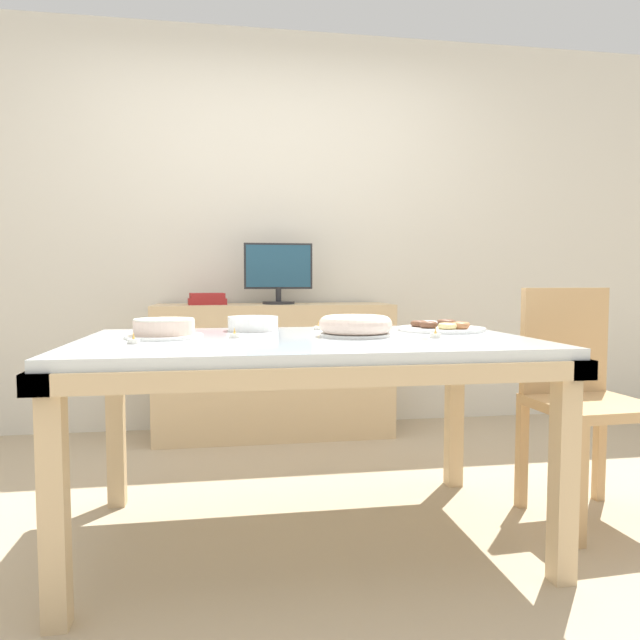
{
  "coord_description": "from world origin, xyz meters",
  "views": [
    {
      "loc": [
        -0.29,
        -2.07,
        0.96
      ],
      "look_at": [
        0.06,
        0.06,
        0.82
      ],
      "focal_mm": 32.0,
      "sensor_mm": 36.0,
      "label": 1
    }
  ],
  "objects_px": {
    "pastry_platter": "(441,327)",
    "tealight_near_front": "(435,335)",
    "chair": "(581,389)",
    "tealight_centre": "(235,335)",
    "cake_golden_bundt": "(355,326)",
    "plate_stack": "(253,324)",
    "book_stack": "(207,299)",
    "tealight_left_edge": "(319,327)",
    "tealight_near_cakes": "(134,341)",
    "cake_chocolate_round": "(164,329)",
    "computer_monitor": "(278,274)"
  },
  "relations": [
    {
      "from": "chair",
      "to": "tealight_centre",
      "type": "distance_m",
      "value": 1.43
    },
    {
      "from": "book_stack",
      "to": "cake_chocolate_round",
      "type": "height_order",
      "value": "book_stack"
    },
    {
      "from": "computer_monitor",
      "to": "book_stack",
      "type": "distance_m",
      "value": 0.46
    },
    {
      "from": "pastry_platter",
      "to": "tealight_near_front",
      "type": "bearing_deg",
      "value": -114.94
    },
    {
      "from": "tealight_near_cakes",
      "to": "tealight_centre",
      "type": "relative_size",
      "value": 1.0
    },
    {
      "from": "cake_golden_bundt",
      "to": "tealight_near_front",
      "type": "relative_size",
      "value": 6.91
    },
    {
      "from": "pastry_platter",
      "to": "tealight_left_edge",
      "type": "bearing_deg",
      "value": 166.01
    },
    {
      "from": "pastry_platter",
      "to": "tealight_left_edge",
      "type": "distance_m",
      "value": 0.52
    },
    {
      "from": "cake_chocolate_round",
      "to": "tealight_left_edge",
      "type": "height_order",
      "value": "cake_chocolate_round"
    },
    {
      "from": "tealight_near_front",
      "to": "tealight_near_cakes",
      "type": "height_order",
      "value": "same"
    },
    {
      "from": "cake_chocolate_round",
      "to": "tealight_centre",
      "type": "relative_size",
      "value": 7.02
    },
    {
      "from": "plate_stack",
      "to": "tealight_left_edge",
      "type": "bearing_deg",
      "value": 0.05
    },
    {
      "from": "computer_monitor",
      "to": "plate_stack",
      "type": "xyz_separation_m",
      "value": [
        -0.21,
        -1.15,
        -0.23
      ]
    },
    {
      "from": "tealight_near_front",
      "to": "tealight_left_edge",
      "type": "relative_size",
      "value": 1.0
    },
    {
      "from": "computer_monitor",
      "to": "pastry_platter",
      "type": "bearing_deg",
      "value": -65.78
    },
    {
      "from": "cake_golden_bundt",
      "to": "plate_stack",
      "type": "xyz_separation_m",
      "value": [
        -0.37,
        0.31,
        -0.01
      ]
    },
    {
      "from": "pastry_platter",
      "to": "plate_stack",
      "type": "bearing_deg",
      "value": 170.91
    },
    {
      "from": "computer_monitor",
      "to": "cake_golden_bundt",
      "type": "xyz_separation_m",
      "value": [
        0.16,
        -1.46,
        -0.22
      ]
    },
    {
      "from": "computer_monitor",
      "to": "tealight_left_edge",
      "type": "height_order",
      "value": "computer_monitor"
    },
    {
      "from": "chair",
      "to": "tealight_near_front",
      "type": "xyz_separation_m",
      "value": [
        -0.68,
        -0.13,
        0.25
      ]
    },
    {
      "from": "book_stack",
      "to": "pastry_platter",
      "type": "relative_size",
      "value": 0.67
    },
    {
      "from": "chair",
      "to": "book_stack",
      "type": "relative_size",
      "value": 3.88
    },
    {
      "from": "book_stack",
      "to": "pastry_platter",
      "type": "distance_m",
      "value": 1.63
    },
    {
      "from": "chair",
      "to": "cake_golden_bundt",
      "type": "relative_size",
      "value": 3.4
    },
    {
      "from": "book_stack",
      "to": "tealight_left_edge",
      "type": "xyz_separation_m",
      "value": [
        0.51,
        -1.15,
        -0.09
      ]
    },
    {
      "from": "chair",
      "to": "tealight_near_front",
      "type": "bearing_deg",
      "value": -168.86
    },
    {
      "from": "cake_chocolate_round",
      "to": "cake_golden_bundt",
      "type": "distance_m",
      "value": 0.71
    },
    {
      "from": "chair",
      "to": "cake_chocolate_round",
      "type": "xyz_separation_m",
      "value": [
        -1.66,
        0.03,
        0.27
      ]
    },
    {
      "from": "computer_monitor",
      "to": "cake_chocolate_round",
      "type": "xyz_separation_m",
      "value": [
        -0.55,
        -1.4,
        -0.22
      ]
    },
    {
      "from": "cake_chocolate_round",
      "to": "pastry_platter",
      "type": "height_order",
      "value": "cake_chocolate_round"
    },
    {
      "from": "tealight_left_edge",
      "to": "tealight_near_front",
      "type": "bearing_deg",
      "value": -48.85
    },
    {
      "from": "pastry_platter",
      "to": "tealight_near_front",
      "type": "xyz_separation_m",
      "value": [
        -0.14,
        -0.29,
        -0.0
      ]
    },
    {
      "from": "tealight_near_cakes",
      "to": "cake_chocolate_round",
      "type": "bearing_deg",
      "value": 67.77
    },
    {
      "from": "cake_golden_bundt",
      "to": "pastry_platter",
      "type": "height_order",
      "value": "cake_golden_bundt"
    },
    {
      "from": "chair",
      "to": "tealight_left_edge",
      "type": "distance_m",
      "value": 1.11
    },
    {
      "from": "plate_stack",
      "to": "tealight_left_edge",
      "type": "relative_size",
      "value": 5.25
    },
    {
      "from": "cake_golden_bundt",
      "to": "tealight_centre",
      "type": "height_order",
      "value": "cake_golden_bundt"
    },
    {
      "from": "cake_chocolate_round",
      "to": "tealight_left_edge",
      "type": "distance_m",
      "value": 0.67
    },
    {
      "from": "tealight_left_edge",
      "to": "computer_monitor",
      "type": "bearing_deg",
      "value": 93.44
    },
    {
      "from": "book_stack",
      "to": "plate_stack",
      "type": "height_order",
      "value": "book_stack"
    },
    {
      "from": "book_stack",
      "to": "tealight_near_front",
      "type": "distance_m",
      "value": 1.79
    },
    {
      "from": "plate_stack",
      "to": "tealight_left_edge",
      "type": "distance_m",
      "value": 0.28
    },
    {
      "from": "tealight_near_cakes",
      "to": "book_stack",
      "type": "bearing_deg",
      "value": 83.32
    },
    {
      "from": "book_stack",
      "to": "tealight_centre",
      "type": "bearing_deg",
      "value": -84.23
    },
    {
      "from": "chair",
      "to": "cake_chocolate_round",
      "type": "distance_m",
      "value": 1.68
    },
    {
      "from": "book_stack",
      "to": "plate_stack",
      "type": "relative_size",
      "value": 1.15
    },
    {
      "from": "chair",
      "to": "tealight_centre",
      "type": "bearing_deg",
      "value": -179.36
    },
    {
      "from": "cake_chocolate_round",
      "to": "plate_stack",
      "type": "relative_size",
      "value": 1.34
    },
    {
      "from": "pastry_platter",
      "to": "cake_chocolate_round",
      "type": "bearing_deg",
      "value": -173.37
    },
    {
      "from": "pastry_platter",
      "to": "tealight_left_edge",
      "type": "xyz_separation_m",
      "value": [
        -0.5,
        0.13,
        -0.0
      ]
    }
  ]
}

